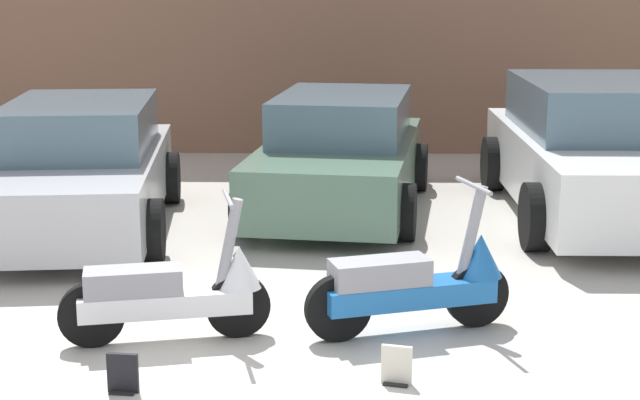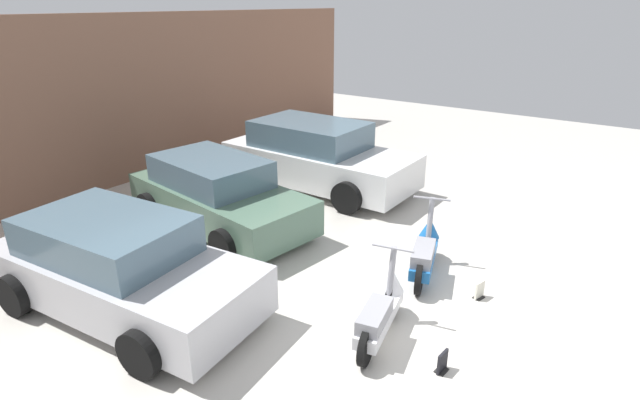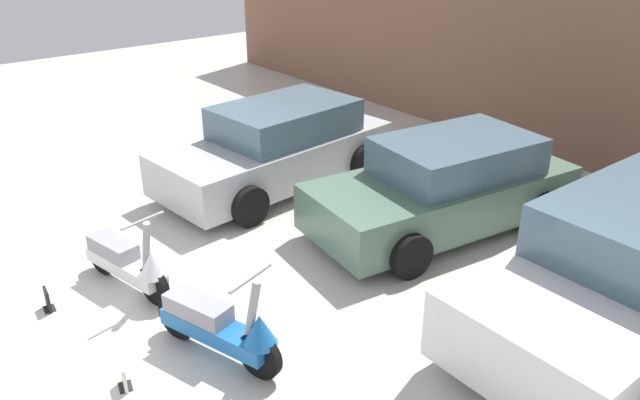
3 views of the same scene
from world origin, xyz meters
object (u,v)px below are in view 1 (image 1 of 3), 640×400
Objects in this scene: car_rear_center at (340,155)px; placard_near_right_scooter at (397,367)px; scooter_front_right at (418,282)px; placard_near_left_scooter at (123,375)px; car_rear_left at (80,170)px; scooter_front_left at (175,291)px; car_rear_right at (599,152)px.

car_rear_center is 15.24× the size of placard_near_right_scooter.
placard_near_left_scooter is at bearing -167.77° from scooter_front_right.
placard_near_right_scooter is at bearing 5.12° from placard_near_left_scooter.
car_rear_left is at bearing -63.00° from car_rear_center.
scooter_front_right is (1.76, 0.20, 0.02)m from scooter_front_left.
scooter_front_right reaches higher than scooter_front_left.
scooter_front_right is at bearing 77.33° from placard_near_right_scooter.
car_rear_left is (-3.23, 2.97, 0.24)m from scooter_front_right.
car_rear_left is (-1.47, 3.17, 0.25)m from scooter_front_left.
placard_near_right_scooter is (1.55, -0.75, -0.26)m from scooter_front_left.
placard_near_left_scooter is 1.00× the size of placard_near_right_scooter.
placard_near_right_scooter is at bearing -119.83° from scooter_front_right.
placard_near_left_scooter is (-1.40, -4.99, -0.50)m from car_rear_center.
placard_near_left_scooter is (-0.19, -0.90, -0.26)m from scooter_front_left.
placard_near_right_scooter is (1.74, 0.16, 0.00)m from placard_near_left_scooter.
car_rear_center is at bearing 103.57° from car_rear_left.
car_rear_left is 4.97m from placard_near_right_scooter.
car_rear_right is at bearing 48.40° from placard_near_left_scooter.
scooter_front_right is 0.35× the size of car_rear_right.
scooter_front_right reaches higher than placard_near_left_scooter.
placard_near_right_scooter is (-2.46, -4.58, -0.59)m from car_rear_right.
placard_near_left_scooter is (-1.95, -1.10, -0.28)m from scooter_front_right.
scooter_front_left is 3.50m from car_rear_left.
scooter_front_left is 1.77m from scooter_front_right.
car_rear_center is (2.69, 0.92, -0.01)m from car_rear_left.
car_rear_center is at bearing -94.96° from car_rear_right.
placard_near_right_scooter is at bearing 32.25° from car_rear_left.
scooter_front_right is 0.38× the size of car_rear_left.
car_rear_left is at bearing 120.28° from scooter_front_right.
car_rear_left is 2.84m from car_rear_center.
car_rear_left reaches higher than car_rear_center.
placard_near_right_scooter is at bearing -27.89° from car_rear_right.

